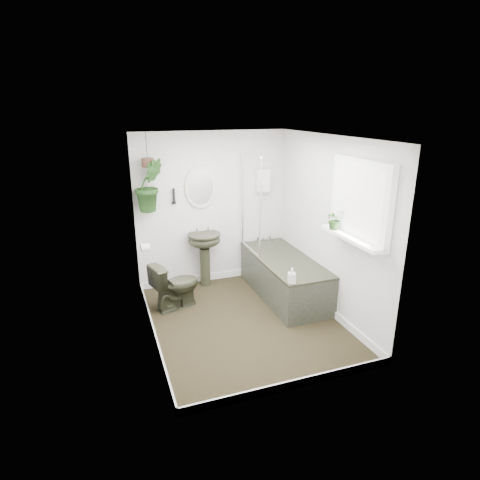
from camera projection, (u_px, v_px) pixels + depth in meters
name	position (u px, v px, depth m)	size (l,w,h in m)	color
floor	(244.00, 321.00, 5.16)	(2.30, 2.80, 0.02)	black
ceiling	(245.00, 136.00, 4.43)	(2.30, 2.80, 0.02)	white
wall_back	(212.00, 209.00, 6.06)	(2.30, 0.02, 2.30)	white
wall_front	(299.00, 282.00, 3.54)	(2.30, 0.02, 2.30)	white
wall_left	(146.00, 247.00, 4.43)	(0.02, 2.80, 2.30)	white
wall_right	(328.00, 227.00, 5.17)	(0.02, 2.80, 2.30)	white
skirting	(244.00, 317.00, 5.14)	(2.30, 2.80, 0.10)	white
bathtub	(284.00, 277.00, 5.77)	(0.72, 1.72, 0.58)	#282A1C
bath_screen	(251.00, 204.00, 5.79)	(0.04, 0.72, 1.40)	silver
shower_box	(263.00, 180.00, 6.12)	(0.20, 0.10, 0.35)	white
oval_mirror	(201.00, 187.00, 5.85)	(0.46, 0.03, 0.62)	beige
wall_sconce	(174.00, 196.00, 5.75)	(0.04, 0.04, 0.22)	black
toilet_roll_holder	(145.00, 247.00, 5.15)	(0.11, 0.11, 0.11)	white
window_recess	(360.00, 200.00, 4.36)	(0.08, 1.00, 0.90)	white
window_sill	(351.00, 238.00, 4.47)	(0.18, 1.00, 0.04)	white
window_blinds	(357.00, 201.00, 4.35)	(0.01, 0.86, 0.76)	white
toilet	(176.00, 285.00, 5.41)	(0.37, 0.65, 0.66)	#282A1C
pedestal_sink	(205.00, 259.00, 6.08)	(0.49, 0.42, 0.83)	#282A1C
sill_plant	(335.00, 219.00, 4.69)	(0.21, 0.18, 0.24)	black
hanging_plant	(149.00, 185.00, 5.48)	(0.40, 0.33, 0.73)	black
soap_bottle	(292.00, 276.00, 4.85)	(0.09, 0.09, 0.19)	#342B2A
hanging_pot	(148.00, 163.00, 5.38)	(0.16, 0.16, 0.12)	#503126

